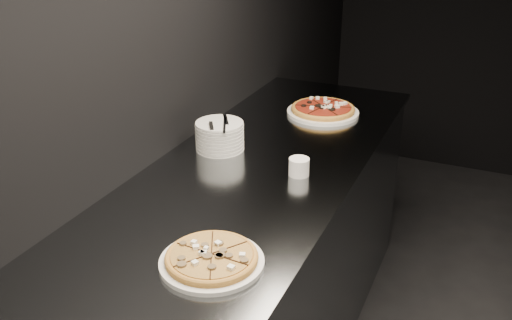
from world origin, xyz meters
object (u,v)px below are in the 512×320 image
at_px(pizza_tomato, 323,110).
at_px(ramekin, 299,166).
at_px(cutlery, 219,123).
at_px(counter, 244,284).
at_px(pizza_mushroom, 212,259).
at_px(plate_stack, 220,136).

xyz_separation_m(pizza_tomato, ramekin, (0.12, -0.65, 0.01)).
relative_size(cutlery, ramekin, 2.65).
bearing_deg(counter, ramekin, 33.07).
height_order(cutlery, ramekin, cutlery).
distance_m(pizza_mushroom, cutlery, 0.78).
height_order(counter, ramekin, ramekin).
xyz_separation_m(counter, plate_stack, (-0.20, 0.20, 0.52)).
relative_size(counter, ramekin, 33.00).
bearing_deg(plate_stack, cutlery, -62.38).
bearing_deg(ramekin, pizza_mushroom, -92.52).
distance_m(pizza_tomato, ramekin, 0.66).
bearing_deg(pizza_tomato, cutlery, -113.10).
bearing_deg(ramekin, pizza_tomato, 100.41).
xyz_separation_m(counter, ramekin, (0.17, 0.11, 0.49)).
height_order(counter, plate_stack, plate_stack).
xyz_separation_m(pizza_tomato, plate_stack, (-0.25, -0.55, 0.04)).
bearing_deg(ramekin, plate_stack, 165.87).
relative_size(pizza_mushroom, plate_stack, 1.53).
relative_size(pizza_mushroom, ramekin, 3.91).
distance_m(plate_stack, ramekin, 0.38).
relative_size(pizza_mushroom, cutlery, 1.48).
bearing_deg(cutlery, ramekin, -44.03).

